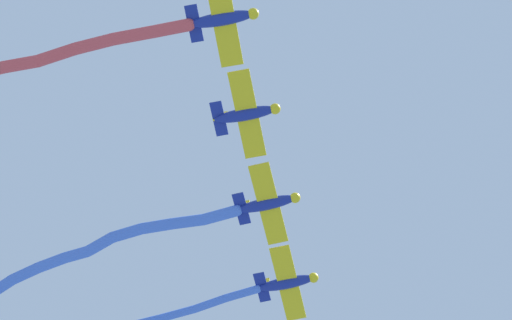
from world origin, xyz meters
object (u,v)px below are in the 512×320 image
object	(u,v)px
airplane_slot	(287,283)
airplane_left_wing	(247,114)
airplane_lead	(223,19)
airplane_right_wing	(268,204)

from	to	relation	value
airplane_slot	airplane_left_wing	bearing A→B (deg)	-89.76
airplane_lead	airplane_left_wing	bearing A→B (deg)	87.13
airplane_left_wing	airplane_slot	size ratio (longest dim) A/B	1.00
airplane_lead	airplane_slot	size ratio (longest dim) A/B	1.01
airplane_left_wing	airplane_right_wing	world-z (taller)	airplane_left_wing
airplane_lead	airplane_left_wing	size ratio (longest dim) A/B	1.00
airplane_lead	airplane_right_wing	xyz separation A→B (m)	(14.38, -5.72, 0.00)
airplane_slot	airplane_lead	bearing A→B (deg)	-89.77
airplane_left_wing	airplane_lead	bearing A→B (deg)	-91.70
airplane_lead	airplane_left_wing	distance (m)	7.75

